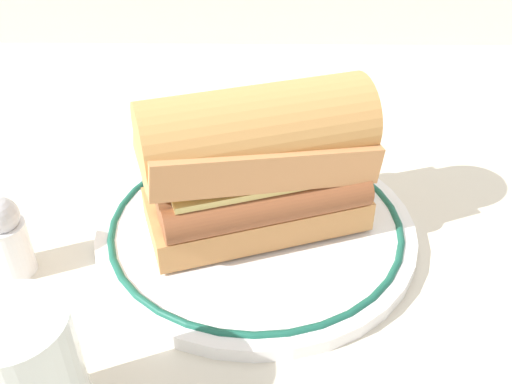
{
  "coord_description": "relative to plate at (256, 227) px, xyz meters",
  "views": [
    {
      "loc": [
        0.03,
        -0.39,
        0.32
      ],
      "look_at": [
        0.02,
        -0.01,
        0.04
      ],
      "focal_mm": 40.32,
      "sensor_mm": 36.0,
      "label": 1
    }
  ],
  "objects": [
    {
      "name": "ground_plane",
      "position": [
        -0.02,
        0.01,
        -0.01
      ],
      "size": [
        1.5,
        1.5,
        0.0
      ],
      "primitive_type": "plane",
      "color": "beige"
    },
    {
      "name": "salt_shaker",
      "position": [
        -0.19,
        -0.05,
        0.03
      ],
      "size": [
        0.03,
        0.03,
        0.07
      ],
      "color": "white",
      "rests_on": "ground_plane"
    },
    {
      "name": "plate",
      "position": [
        0.0,
        0.0,
        0.0
      ],
      "size": [
        0.27,
        0.27,
        0.01
      ],
      "color": "white",
      "rests_on": "ground_plane"
    },
    {
      "name": "butter_knife",
      "position": [
        -0.03,
        0.19,
        -0.0
      ],
      "size": [
        0.08,
        0.13,
        0.01
      ],
      "color": "silver",
      "rests_on": "ground_plane"
    },
    {
      "name": "sausage_sandwich",
      "position": [
        -0.0,
        0.0,
        0.07
      ],
      "size": [
        0.2,
        0.14,
        0.12
      ],
      "rotation": [
        0.0,
        0.0,
        0.32
      ],
      "color": "tan",
      "rests_on": "plate"
    }
  ]
}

